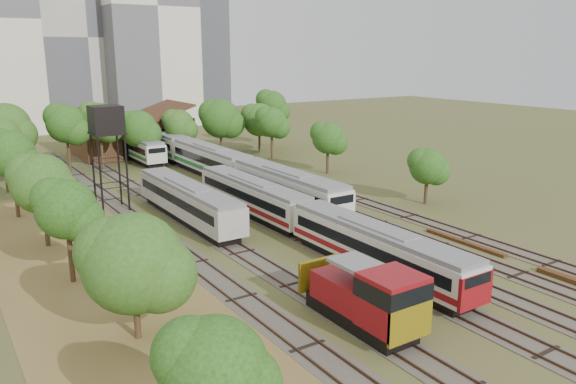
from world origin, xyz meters
TOP-DOWN VIEW (x-y plane):
  - ground at (0.00, 0.00)m, footprint 240.00×240.00m
  - dry_grass_patch at (-18.00, 8.00)m, footprint 14.00×60.00m
  - tracks at (-0.67, 25.00)m, footprint 24.60×80.00m
  - railcar_red_set at (-2.00, 10.42)m, footprint 2.73×34.58m
  - railcar_green_set at (2.00, 36.69)m, footprint 3.06×52.07m
  - railcar_rear at (-2.00, 52.73)m, footprint 2.82×16.08m
  - shunter_locomotive at (-8.00, -4.50)m, footprint 3.00×8.10m
  - old_grey_coach at (-8.00, 20.67)m, footprint 2.81×18.00m
  - water_tower at (-12.75, 28.38)m, footprint 2.96×2.96m
  - rail_pile_far at (8.20, 2.44)m, footprint 0.49×7.81m
  - maintenance_shed at (-1.00, 57.98)m, footprint 16.45×11.55m
  - tree_band_left at (-20.34, 25.69)m, footprint 7.12×75.96m
  - tree_band_far at (0.09, 49.78)m, footprint 45.05×9.01m
  - tree_band_right at (15.01, 31.35)m, footprint 4.66×34.26m
  - tower_centre at (2.00, 100.00)m, footprint 20.00×18.00m
  - tower_right at (14.00, 92.00)m, footprint 18.00×16.00m
  - tower_far_right at (34.00, 110.00)m, footprint 12.00×12.00m

SIDE VIEW (x-z plane):
  - ground at x=0.00m, z-range 0.00..0.00m
  - dry_grass_patch at x=-18.00m, z-range 0.00..0.04m
  - tracks at x=-0.67m, z-range -0.05..0.14m
  - rail_pile_far at x=8.20m, z-range 0.00..0.25m
  - railcar_red_set at x=-2.00m, z-range 0.10..3.47m
  - railcar_rear at x=-2.00m, z-range 0.10..3.58m
  - old_grey_coach at x=-8.00m, z-range 0.16..3.63m
  - shunter_locomotive at x=-8.00m, z-range -0.05..3.87m
  - railcar_green_set at x=2.00m, z-range 0.11..3.90m
  - maintenance_shed at x=-1.00m, z-range -0.87..6.70m
  - tree_band_right at x=15.01m, z-range 0.97..8.48m
  - tree_band_left at x=-20.34m, z-range 0.95..9.25m
  - tree_band_far at x=0.09m, z-range 1.17..10.40m
  - water_tower at x=-12.75m, z-range 3.51..13.75m
  - tower_far_right at x=34.00m, z-range 0.00..28.00m
  - tower_centre at x=2.00m, z-range 0.00..36.00m
  - tower_right at x=14.00m, z-range 0.00..48.00m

